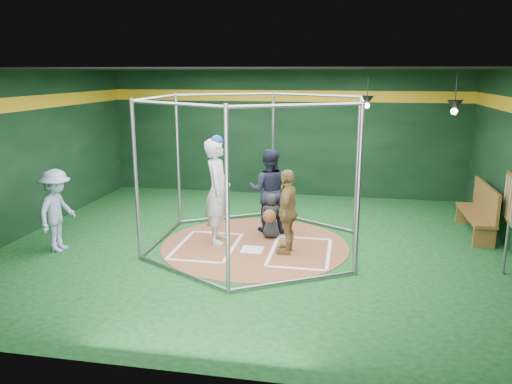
% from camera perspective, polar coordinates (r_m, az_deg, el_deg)
% --- Properties ---
extents(room_shell, '(10.10, 9.10, 3.53)m').
position_cam_1_polar(room_shell, '(9.79, -0.10, 3.60)').
color(room_shell, '#0D3914').
rests_on(room_shell, ground).
extents(clay_disc, '(3.80, 3.80, 0.01)m').
position_cam_1_polar(clay_disc, '(10.23, -0.10, -6.10)').
color(clay_disc, brown).
rests_on(clay_disc, ground).
extents(home_plate, '(0.43, 0.43, 0.01)m').
position_cam_1_polar(home_plate, '(9.95, -0.43, -6.60)').
color(home_plate, white).
rests_on(home_plate, clay_disc).
extents(batter_box_left, '(1.17, 1.77, 0.01)m').
position_cam_1_polar(batter_box_left, '(10.21, -5.64, -6.14)').
color(batter_box_left, white).
rests_on(batter_box_left, clay_disc).
extents(batter_box_right, '(1.17, 1.77, 0.01)m').
position_cam_1_polar(batter_box_right, '(9.87, 5.09, -6.83)').
color(batter_box_right, white).
rests_on(batter_box_right, clay_disc).
extents(batting_cage, '(4.05, 4.67, 3.00)m').
position_cam_1_polar(batting_cage, '(9.83, -0.11, 2.13)').
color(batting_cage, gray).
rests_on(batting_cage, ground).
extents(pendant_lamp_near, '(0.34, 0.34, 0.90)m').
position_cam_1_polar(pendant_lamp_near, '(13.09, 12.58, 10.15)').
color(pendant_lamp_near, black).
rests_on(pendant_lamp_near, room_shell).
extents(pendant_lamp_far, '(0.34, 0.34, 0.90)m').
position_cam_1_polar(pendant_lamp_far, '(11.70, 21.76, 9.15)').
color(pendant_lamp_far, black).
rests_on(pendant_lamp_far, room_shell).
extents(batter_figure, '(0.62, 0.85, 2.22)m').
position_cam_1_polar(batter_figure, '(10.17, -4.42, 0.21)').
color(batter_figure, silver).
rests_on(batter_figure, clay_disc).
extents(visitor_leopard, '(0.47, 0.99, 1.65)m').
position_cam_1_polar(visitor_leopard, '(9.61, 3.63, -2.23)').
color(visitor_leopard, '#AC8B49').
rests_on(visitor_leopard, clay_disc).
extents(catcher_figure, '(0.50, 0.57, 0.96)m').
position_cam_1_polar(catcher_figure, '(10.52, 1.73, -2.72)').
color(catcher_figure, black).
rests_on(catcher_figure, clay_disc).
extents(umpire, '(0.90, 0.71, 1.83)m').
position_cam_1_polar(umpire, '(10.89, 1.48, 0.18)').
color(umpire, black).
rests_on(umpire, clay_disc).
extents(bystander_blue, '(0.61, 1.06, 1.64)m').
position_cam_1_polar(bystander_blue, '(10.47, -21.79, -1.98)').
color(bystander_blue, '#8DA1BB').
rests_on(bystander_blue, ground).
extents(dugout_bench, '(0.45, 1.91, 1.12)m').
position_cam_1_polar(dugout_bench, '(11.77, 24.24, -1.82)').
color(dugout_bench, brown).
rests_on(dugout_bench, ground).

